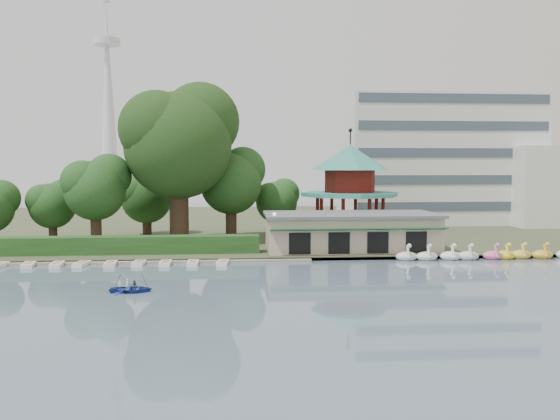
{
  "coord_description": "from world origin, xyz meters",
  "views": [
    {
      "loc": [
        -2.36,
        -36.04,
        9.24
      ],
      "look_at": [
        2.0,
        18.0,
        5.0
      ],
      "focal_mm": 35.0,
      "sensor_mm": 36.0,
      "label": 1
    }
  ],
  "objects": [
    {
      "name": "office_building",
      "position": [
        32.67,
        49.0,
        9.73
      ],
      "size": [
        38.0,
        18.0,
        20.0
      ],
      "color": "silver",
      "rests_on": "shore"
    },
    {
      "name": "dock",
      "position": [
        -12.0,
        17.2,
        0.12
      ],
      "size": [
        34.0,
        1.6,
        0.24
      ],
      "primitive_type": "cube",
      "color": "gray",
      "rests_on": "ground"
    },
    {
      "name": "broadcast_tower",
      "position": [
        -42.0,
        140.0,
        33.98
      ],
      "size": [
        8.0,
        8.0,
        96.0
      ],
      "color": "silver",
      "rests_on": "ground"
    },
    {
      "name": "rowboat_with_passengers",
      "position": [
        -10.18,
        4.63,
        0.45
      ],
      "size": [
        4.42,
        3.2,
        2.01
      ],
      "color": "#263F97",
      "rests_on": "ground"
    },
    {
      "name": "big_tree",
      "position": [
        -8.83,
        28.2,
        12.7
      ],
      "size": [
        13.59,
        12.66,
        18.9
      ],
      "color": "#3A281C",
      "rests_on": "shore"
    },
    {
      "name": "pavilion",
      "position": [
        12.0,
        32.0,
        7.48
      ],
      "size": [
        12.4,
        12.4,
        13.5
      ],
      "color": "#BBA88C",
      "rests_on": "shore"
    },
    {
      "name": "boathouse",
      "position": [
        10.0,
        21.97,
        2.37
      ],
      "size": [
        18.6,
        9.39,
        3.9
      ],
      "color": "#BBA88C",
      "rests_on": "shore"
    },
    {
      "name": "shore",
      "position": [
        0.0,
        52.0,
        0.2
      ],
      "size": [
        220.0,
        70.0,
        0.4
      ],
      "primitive_type": "cube",
      "color": "#424930",
      "rests_on": "ground"
    },
    {
      "name": "small_trees",
      "position": [
        -12.45,
        31.33,
        6.39
      ],
      "size": [
        39.11,
        16.77,
        11.45
      ],
      "color": "#3A281C",
      "rests_on": "shore"
    },
    {
      "name": "moored_rowboats",
      "position": [
        -15.38,
        15.81,
        0.18
      ],
      "size": [
        24.26,
        2.77,
        0.36
      ],
      "color": "white",
      "rests_on": "ground"
    },
    {
      "name": "lamp_post",
      "position": [
        1.5,
        19.0,
        3.34
      ],
      "size": [
        0.36,
        0.36,
        4.28
      ],
      "color": "black",
      "rests_on": "shore"
    },
    {
      "name": "ground_plane",
      "position": [
        0.0,
        0.0,
        0.0
      ],
      "size": [
        220.0,
        220.0,
        0.0
      ],
      "primitive_type": "plane",
      "color": "slate",
      "rests_on": "ground"
    },
    {
      "name": "swan_boats",
      "position": [
        23.79,
        16.58,
        0.4
      ],
      "size": [
        19.67,
        2.06,
        1.92
      ],
      "color": "silver",
      "rests_on": "ground"
    },
    {
      "name": "embankment",
      "position": [
        0.0,
        17.3,
        0.15
      ],
      "size": [
        220.0,
        0.6,
        0.3
      ],
      "primitive_type": "cube",
      "color": "gray",
      "rests_on": "ground"
    },
    {
      "name": "hedge",
      "position": [
        -15.0,
        20.5,
        1.3
      ],
      "size": [
        30.0,
        2.0,
        1.8
      ],
      "primitive_type": "cube",
      "color": "#244D1D",
      "rests_on": "shore"
    }
  ]
}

